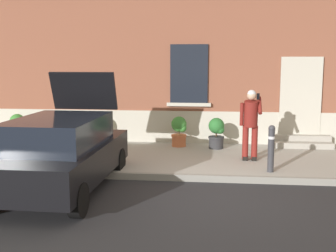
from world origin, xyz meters
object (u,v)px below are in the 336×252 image
object	(u,v)px
planter_olive	(97,129)
planter_cream	(18,127)
bollard_near_person	(271,147)
planter_terracotta	(179,131)
bollard_far_left	(83,143)
person_on_phone	(251,120)
hatchback_car_black	(62,152)
planter_charcoal	(217,132)

from	to	relation	value
planter_olive	planter_cream	bearing A→B (deg)	-179.36
bollard_near_person	planter_terracotta	distance (m)	3.47
bollard_far_left	planter_terracotta	size ratio (longest dim) A/B	1.22
planter_terracotta	person_on_phone	bearing A→B (deg)	-40.66
person_on_phone	planter_olive	distance (m)	4.65
planter_cream	hatchback_car_black	bearing A→B (deg)	-55.25
bollard_far_left	planter_olive	bearing A→B (deg)	99.08
hatchback_car_black	person_on_phone	world-z (taller)	hatchback_car_black
bollard_near_person	bollard_far_left	world-z (taller)	same
bollard_near_person	planter_charcoal	world-z (taller)	bollard_near_person
hatchback_car_black	planter_terracotta	xyz separation A→B (m)	(1.99, 4.06, -0.19)
bollard_near_person	person_on_phone	world-z (taller)	person_on_phone
hatchback_car_black	planter_olive	bearing A→B (deg)	96.00
planter_olive	person_on_phone	bearing A→B (deg)	-21.58
planter_terracotta	planter_charcoal	bearing A→B (deg)	-10.06
bollard_near_person	bollard_far_left	xyz separation A→B (m)	(-4.23, 0.00, 0.00)
bollard_near_person	planter_cream	xyz separation A→B (m)	(-7.10, 2.71, -0.11)
person_on_phone	planter_olive	world-z (taller)	person_on_phone
bollard_near_person	person_on_phone	xyz separation A→B (m)	(-0.38, 1.04, 0.44)
person_on_phone	planter_charcoal	size ratio (longest dim) A/B	2.03
hatchback_car_black	planter_olive	distance (m)	4.18
planter_olive	planter_terracotta	world-z (taller)	same
planter_olive	bollard_near_person	bearing A→B (deg)	-30.37
planter_cream	planter_terracotta	xyz separation A→B (m)	(4.85, -0.07, 0.00)
hatchback_car_black	planter_cream	bearing A→B (deg)	124.75
planter_olive	bollard_far_left	bearing A→B (deg)	-80.92
bollard_far_left	planter_cream	world-z (taller)	bollard_far_left
person_on_phone	hatchback_car_black	bearing A→B (deg)	-131.74
planter_cream	planter_terracotta	size ratio (longest dim) A/B	1.00
planter_olive	planter_charcoal	distance (m)	3.50
bollard_far_left	planter_charcoal	xyz separation A→B (m)	(3.05, 2.46, -0.11)
planter_cream	planter_olive	size ratio (longest dim) A/B	1.00
hatchback_car_black	person_on_phone	size ratio (longest dim) A/B	2.35
planter_olive	planter_terracotta	distance (m)	2.43
bollard_near_person	bollard_far_left	size ratio (longest dim) A/B	1.00
planter_olive	planter_terracotta	bearing A→B (deg)	-2.19
bollard_near_person	planter_charcoal	distance (m)	2.73
hatchback_car_black	bollard_far_left	xyz separation A→B (m)	(0.00, 1.42, -0.09)
bollard_near_person	bollard_far_left	distance (m)	4.23
person_on_phone	planter_charcoal	xyz separation A→B (m)	(-0.81, 1.42, -0.54)
planter_terracotta	planter_charcoal	xyz separation A→B (m)	(1.06, -0.19, 0.00)
bollard_near_person	planter_terracotta	bearing A→B (deg)	130.34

